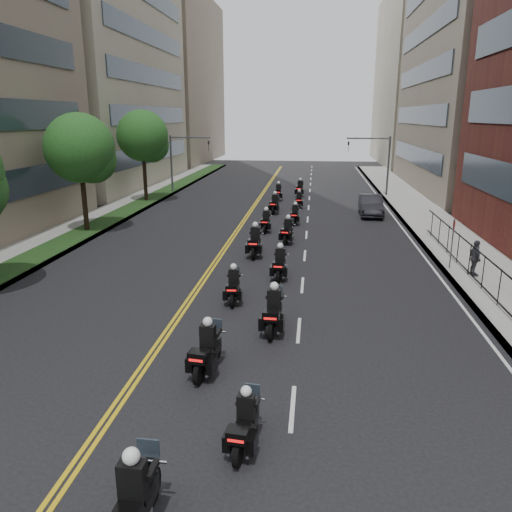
{
  "coord_description": "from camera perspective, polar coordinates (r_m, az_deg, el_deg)",
  "views": [
    {
      "loc": [
        3.57,
        -6.62,
        7.44
      ],
      "look_at": [
        1.11,
        14.67,
        1.4
      ],
      "focal_mm": 35.0,
      "sensor_mm": 36.0,
      "label": 1
    }
  ],
  "objects": [
    {
      "name": "motorcycle_7",
      "position": [
        30.17,
        3.63,
        2.76
      ],
      "size": [
        0.7,
        2.31,
        1.71
      ],
      "rotation": [
        0.0,
        0.0,
        -0.13
      ],
      "color": "black",
      "rests_on": "ground"
    },
    {
      "name": "building_right_far",
      "position": [
        86.67,
        19.59,
        18.57
      ],
      "size": [
        15.0,
        28.0,
        26.0
      ],
      "primitive_type": "cube",
      "color": "#A09781",
      "rests_on": "ground"
    },
    {
      "name": "grass_strip",
      "position": [
        35.65,
        -18.06,
        3.2
      ],
      "size": [
        2.0,
        90.0,
        0.04
      ],
      "primitive_type": "cube",
      "color": "black",
      "rests_on": "sidewalk_left"
    },
    {
      "name": "motorcycle_8",
      "position": [
        33.1,
        1.15,
        3.9
      ],
      "size": [
        0.51,
        2.22,
        1.64
      ],
      "rotation": [
        0.0,
        0.0,
        -0.01
      ],
      "color": "black",
      "rests_on": "ground"
    },
    {
      "name": "motorcycle_6",
      "position": [
        27.24,
        -0.12,
        1.51
      ],
      "size": [
        0.59,
        2.55,
        1.89
      ],
      "rotation": [
        0.0,
        0.0,
        0.01
      ],
      "color": "black",
      "rests_on": "ground"
    },
    {
      "name": "motorcycle_10",
      "position": [
        39.48,
        2.16,
        5.89
      ],
      "size": [
        0.64,
        2.36,
        1.74
      ],
      "rotation": [
        0.0,
        0.0,
        -0.09
      ],
      "color": "black",
      "rests_on": "ground"
    },
    {
      "name": "traffic_signal_left",
      "position": [
        50.49,
        -8.63,
        11.32
      ],
      "size": [
        4.09,
        0.2,
        5.6
      ],
      "color": "#3F3F44",
      "rests_on": "ground"
    },
    {
      "name": "sidewalk_right",
      "position": [
        33.54,
        21.0,
        2.0
      ],
      "size": [
        4.0,
        90.0,
        0.15
      ],
      "primitive_type": "cube",
      "color": "gray",
      "rests_on": "ground"
    },
    {
      "name": "building_left_mid",
      "position": [
        61.05,
        -20.0,
        23.89
      ],
      "size": [
        16.11,
        28.0,
        34.0
      ],
      "color": "#A09781",
      "rests_on": "ground"
    },
    {
      "name": "motorcycle_0",
      "position": [
        10.14,
        -14.05,
        -26.21
      ],
      "size": [
        0.59,
        2.53,
        1.87
      ],
      "rotation": [
        0.0,
        0.0,
        -0.02
      ],
      "color": "black",
      "rests_on": "ground"
    },
    {
      "name": "traffic_signal_right",
      "position": [
        49.12,
        13.82,
        10.93
      ],
      "size": [
        4.09,
        0.2,
        5.6
      ],
      "color": "#3F3F44",
      "rests_on": "ground"
    },
    {
      "name": "motorcycle_12",
      "position": [
        45.74,
        2.57,
        7.23
      ],
      "size": [
        0.53,
        2.33,
        1.72
      ],
      "rotation": [
        0.0,
        0.0,
        0.01
      ],
      "color": "black",
      "rests_on": "ground"
    },
    {
      "name": "motorcycle_2",
      "position": [
        15.19,
        -5.64,
        -10.79
      ],
      "size": [
        0.68,
        2.32,
        1.72
      ],
      "rotation": [
        0.0,
        0.0,
        -0.12
      ],
      "color": "black",
      "rests_on": "ground"
    },
    {
      "name": "building_right_tan",
      "position": [
        57.97,
        26.55,
        21.71
      ],
      "size": [
        15.11,
        28.0,
        30.0
      ],
      "color": "gray",
      "rests_on": "ground"
    },
    {
      "name": "iron_fence",
      "position": [
        21.08,
        26.92,
        -4.1
      ],
      "size": [
        0.05,
        28.0,
        1.5
      ],
      "color": "black",
      "rests_on": "sidewalk_right"
    },
    {
      "name": "building_left_far",
      "position": [
        88.57,
        -10.78,
        19.09
      ],
      "size": [
        16.0,
        28.0,
        26.0
      ],
      "primitive_type": "cube",
      "color": "gray",
      "rests_on": "ground"
    },
    {
      "name": "street_trees",
      "position": [
        29.25,
        -23.79,
        9.91
      ],
      "size": [
        4.4,
        38.4,
        7.98
      ],
      "color": "black",
      "rests_on": "ground"
    },
    {
      "name": "motorcycle_11",
      "position": [
        42.0,
        4.93,
        6.33
      ],
      "size": [
        0.49,
        2.09,
        1.55
      ],
      "rotation": [
        0.0,
        0.0,
        -0.02
      ],
      "color": "black",
      "rests_on": "ground"
    },
    {
      "name": "sidewalk_left",
      "position": [
        36.01,
        -19.21,
        3.06
      ],
      "size": [
        4.0,
        90.0,
        0.15
      ],
      "primitive_type": "cube",
      "color": "gray",
      "rests_on": "ground"
    },
    {
      "name": "pedestrian_c",
      "position": [
        25.5,
        23.77,
        -0.22
      ],
      "size": [
        0.53,
        1.05,
        1.72
      ],
      "primitive_type": "imported",
      "rotation": [
        0.0,
        0.0,
        1.68
      ],
      "color": "#3D3D45",
      "rests_on": "sidewalk_right"
    },
    {
      "name": "motorcycle_9",
      "position": [
        35.59,
        4.48,
        4.66
      ],
      "size": [
        0.52,
        2.14,
        1.58
      ],
      "rotation": [
        0.0,
        0.0,
        -0.05
      ],
      "color": "black",
      "rests_on": "ground"
    },
    {
      "name": "motorcycle_1",
      "position": [
        12.1,
        -1.27,
        -18.7
      ],
      "size": [
        0.58,
        2.06,
        1.52
      ],
      "rotation": [
        0.0,
        0.0,
        -0.1
      ],
      "color": "black",
      "rests_on": "ground"
    },
    {
      "name": "motorcycle_4",
      "position": [
        20.6,
        -2.59,
        -3.56
      ],
      "size": [
        0.56,
        2.18,
        1.61
      ],
      "rotation": [
        0.0,
        0.0,
        0.07
      ],
      "color": "black",
      "rests_on": "ground"
    },
    {
      "name": "motorcycle_5",
      "position": [
        23.52,
        2.73,
        -0.99
      ],
      "size": [
        0.54,
        2.31,
        1.7
      ],
      "rotation": [
        0.0,
        0.0,
        -0.02
      ],
      "color": "black",
      "rests_on": "ground"
    },
    {
      "name": "motorcycle_13",
      "position": [
        48.04,
        5.05,
        7.62
      ],
      "size": [
        0.67,
        2.39,
        1.76
      ],
      "rotation": [
        0.0,
        0.0,
        -0.1
      ],
      "color": "black",
      "rests_on": "ground"
    },
    {
      "name": "parked_sedan",
      "position": [
        39.65,
        12.99,
        5.68
      ],
      "size": [
        1.75,
        4.77,
        1.56
      ],
      "primitive_type": "imported",
      "rotation": [
        0.0,
        0.0,
        -0.02
      ],
      "color": "black",
      "rests_on": "ground"
    },
    {
      "name": "motorcycle_3",
      "position": [
        17.78,
        2.01,
        -6.49
      ],
      "size": [
        0.57,
        2.46,
        1.81
      ],
      "rotation": [
        0.0,
        0.0,
        -0.04
      ],
      "color": "black",
      "rests_on": "ground"
    }
  ]
}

